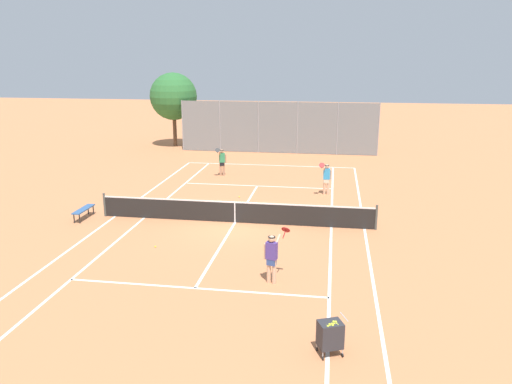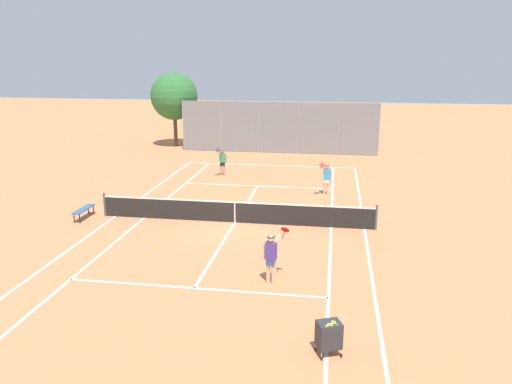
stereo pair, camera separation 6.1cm
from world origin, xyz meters
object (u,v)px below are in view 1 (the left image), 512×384
Objects in this scene: loose_tennis_ball_1 at (239,197)px; ball_cart at (330,334)px; tennis_net at (235,211)px; player_far_right at (326,177)px; tree_behind_left at (174,98)px; player_far_left at (222,161)px; loose_tennis_ball_0 at (155,247)px; player_near_side at (272,256)px; courtside_bench at (84,210)px.

ball_cart is at bearing -70.40° from loose_tennis_ball_1.
player_far_right reaches higher than tennis_net.
ball_cart is 0.17× the size of tree_behind_left.
player_far_right is at bearing -27.87° from player_far_left.
tennis_net is at bearing 53.92° from loose_tennis_ball_0.
player_near_side reaches higher than ball_cart.
player_far_left is 1.00× the size of player_far_right.
tennis_net is 12.47× the size of ball_cart.
player_far_right is at bearing 28.40° from courtside_bench.
player_far_right is 26.88× the size of loose_tennis_ball_0.
loose_tennis_ball_1 is (-4.36, -1.25, -0.89)m from player_far_right.
tennis_net is 6.76× the size of player_far_left.
player_far_left is 26.88× the size of loose_tennis_ball_1.
ball_cart is at bearing -42.50° from loose_tennis_ball_0.
player_near_side is 14.93m from player_far_left.
loose_tennis_ball_0 is 0.04× the size of courtside_bench.
player_far_left is 0.31× the size of tree_behind_left.
loose_tennis_ball_0 is at bearing 153.57° from player_near_side.
courtside_bench is (-9.02, 5.16, -0.52)m from player_near_side.
tennis_net is at bearing -73.86° from player_far_left.
player_near_side is (2.30, -5.64, 0.42)m from tennis_net.
player_near_side is 26.88× the size of loose_tennis_ball_1.
ball_cart is at bearing -39.08° from courtside_bench.
player_far_left reaches higher than tennis_net.
player_far_right reaches higher than ball_cart.
player_far_right is 4.62m from loose_tennis_ball_1.
tree_behind_left is at bearing 105.61° from loose_tennis_ball_0.
tennis_net is 4.12m from loose_tennis_ball_0.
loose_tennis_ball_0 is 1.00× the size of loose_tennis_ball_1.
loose_tennis_ball_0 is (-4.71, 2.34, -0.89)m from player_near_side.
player_near_side is at bearing -65.72° from tree_behind_left.
tennis_net is 4.01m from loose_tennis_ball_1.
tennis_net is at bearing -65.07° from tree_behind_left.
tree_behind_left reaches higher than loose_tennis_ball_0.
player_far_right reaches higher than loose_tennis_ball_0.
tennis_net is 6.73m from courtside_bench.
tree_behind_left reaches higher than tennis_net.
tennis_net is at bearing 4.16° from courtside_bench.
courtside_bench is at bearing -144.25° from loose_tennis_ball_1.
player_far_left reaches higher than courtside_bench.
ball_cart is at bearing -69.60° from player_far_left.
tennis_net is 10.22m from ball_cart.
loose_tennis_ball_1 is (-4.73, 13.28, -0.50)m from ball_cart.
player_far_left is (-6.63, 17.84, 0.39)m from ball_cart.
player_far_right is at bearing 53.83° from tennis_net.
player_far_left is 5.03m from loose_tennis_ball_1.
tree_behind_left is (-8.34, 17.95, 3.29)m from tennis_net.
tree_behind_left is (-12.51, 27.28, 3.27)m from ball_cart.
ball_cart is 0.54× the size of player_far_left.
ball_cart is 19.04m from player_far_left.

